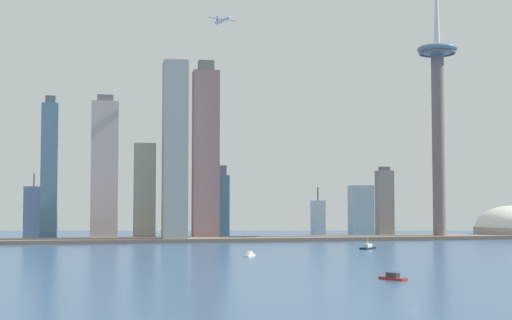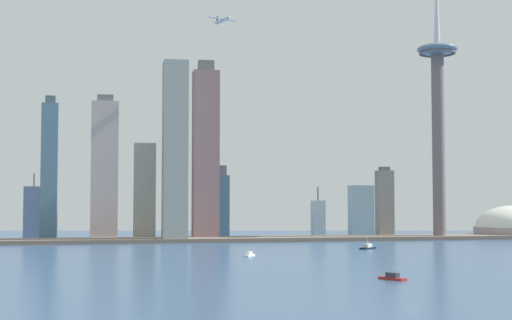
{
  "view_description": "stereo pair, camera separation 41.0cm",
  "coord_description": "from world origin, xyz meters",
  "px_view_note": "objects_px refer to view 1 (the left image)",
  "views": [
    {
      "loc": [
        -115.32,
        -263.37,
        40.0
      ],
      "look_at": [
        30.53,
        450.7,
        80.89
      ],
      "focal_mm": 51.58,
      "sensor_mm": 36.0,
      "label": 1
    },
    {
      "loc": [
        -114.91,
        -263.45,
        40.0
      ],
      "look_at": [
        30.53,
        450.7,
        80.89
      ],
      "focal_mm": 51.58,
      "sensor_mm": 36.0,
      "label": 2
    }
  ],
  "objects_px": {
    "skyscraper_8": "(144,192)",
    "boat_0": "(249,255)",
    "skyscraper_10": "(318,219)",
    "skyscraper_5": "(361,210)",
    "skyscraper_1": "(50,170)",
    "skyscraper_4": "(206,153)",
    "airplane": "(223,20)",
    "boat_4": "(393,277)",
    "skyscraper_7": "(105,170)",
    "observation_tower": "(438,97)",
    "boat_2": "(368,247)",
    "skyscraper_6": "(222,205)",
    "skyscraper_2": "(34,213)",
    "skyscraper_3": "(385,204)",
    "skyscraper_9": "(175,151)"
  },
  "relations": [
    {
      "from": "skyscraper_6",
      "to": "boat_2",
      "type": "distance_m",
      "value": 230.29
    },
    {
      "from": "skyscraper_3",
      "to": "skyscraper_5",
      "type": "bearing_deg",
      "value": 90.83
    },
    {
      "from": "skyscraper_8",
      "to": "boat_0",
      "type": "relative_size",
      "value": 7.13
    },
    {
      "from": "observation_tower",
      "to": "skyscraper_2",
      "type": "distance_m",
      "value": 447.69
    },
    {
      "from": "skyscraper_10",
      "to": "boat_0",
      "type": "xyz_separation_m",
      "value": [
        -128.56,
        -261.2,
        -19.23
      ]
    },
    {
      "from": "skyscraper_9",
      "to": "boat_0",
      "type": "height_order",
      "value": "skyscraper_9"
    },
    {
      "from": "skyscraper_2",
      "to": "skyscraper_6",
      "type": "relative_size",
      "value": 0.88
    },
    {
      "from": "skyscraper_6",
      "to": "boat_4",
      "type": "bearing_deg",
      "value": -87.51
    },
    {
      "from": "airplane",
      "to": "boat_4",
      "type": "bearing_deg",
      "value": -14.91
    },
    {
      "from": "boat_0",
      "to": "skyscraper_1",
      "type": "bearing_deg",
      "value": 64.19
    },
    {
      "from": "skyscraper_1",
      "to": "skyscraper_5",
      "type": "height_order",
      "value": "skyscraper_1"
    },
    {
      "from": "skyscraper_1",
      "to": "skyscraper_8",
      "type": "distance_m",
      "value": 99.45
    },
    {
      "from": "skyscraper_4",
      "to": "skyscraper_5",
      "type": "relative_size",
      "value": 3.16
    },
    {
      "from": "skyscraper_4",
      "to": "skyscraper_9",
      "type": "bearing_deg",
      "value": -138.93
    },
    {
      "from": "observation_tower",
      "to": "skyscraper_2",
      "type": "bearing_deg",
      "value": 167.47
    },
    {
      "from": "skyscraper_7",
      "to": "skyscraper_10",
      "type": "bearing_deg",
      "value": 9.12
    },
    {
      "from": "skyscraper_9",
      "to": "skyscraper_10",
      "type": "bearing_deg",
      "value": 23.01
    },
    {
      "from": "observation_tower",
      "to": "skyscraper_8",
      "type": "bearing_deg",
      "value": 172.33
    },
    {
      "from": "skyscraper_3",
      "to": "boat_2",
      "type": "height_order",
      "value": "skyscraper_3"
    },
    {
      "from": "skyscraper_5",
      "to": "airplane",
      "type": "height_order",
      "value": "airplane"
    },
    {
      "from": "skyscraper_8",
      "to": "boat_0",
      "type": "height_order",
      "value": "skyscraper_8"
    },
    {
      "from": "skyscraper_4",
      "to": "skyscraper_10",
      "type": "relative_size",
      "value": 3.33
    },
    {
      "from": "skyscraper_5",
      "to": "observation_tower",
      "type": "bearing_deg",
      "value": -64.67
    },
    {
      "from": "skyscraper_1",
      "to": "skyscraper_7",
      "type": "relative_size",
      "value": 1.01
    },
    {
      "from": "skyscraper_2",
      "to": "boat_0",
      "type": "relative_size",
      "value": 4.99
    },
    {
      "from": "observation_tower",
      "to": "skyscraper_5",
      "type": "bearing_deg",
      "value": 115.33
    },
    {
      "from": "skyscraper_4",
      "to": "skyscraper_9",
      "type": "height_order",
      "value": "skyscraper_4"
    },
    {
      "from": "skyscraper_7",
      "to": "skyscraper_8",
      "type": "xyz_separation_m",
      "value": [
        40.46,
        12.42,
        -21.61
      ]
    },
    {
      "from": "skyscraper_3",
      "to": "skyscraper_6",
      "type": "distance_m",
      "value": 176.7
    },
    {
      "from": "skyscraper_1",
      "to": "boat_2",
      "type": "xyz_separation_m",
      "value": [
        271.98,
        -192.97,
        -69.99
      ]
    },
    {
      "from": "observation_tower",
      "to": "skyscraper_9",
      "type": "height_order",
      "value": "observation_tower"
    },
    {
      "from": "skyscraper_6",
      "to": "skyscraper_10",
      "type": "bearing_deg",
      "value": -3.83
    },
    {
      "from": "skyscraper_6",
      "to": "boat_4",
      "type": "xyz_separation_m",
      "value": [
        19.14,
        -439.73,
        -34.81
      ]
    },
    {
      "from": "skyscraper_7",
      "to": "boat_4",
      "type": "height_order",
      "value": "skyscraper_7"
    },
    {
      "from": "skyscraper_4",
      "to": "boat_4",
      "type": "xyz_separation_m",
      "value": [
        43.84,
        -392.07,
        -87.7
      ]
    },
    {
      "from": "skyscraper_1",
      "to": "boat_0",
      "type": "height_order",
      "value": "skyscraper_1"
    },
    {
      "from": "skyscraper_8",
      "to": "boat_0",
      "type": "bearing_deg",
      "value": -74.86
    },
    {
      "from": "skyscraper_6",
      "to": "skyscraper_1",
      "type": "bearing_deg",
      "value": -174.99
    },
    {
      "from": "skyscraper_6",
      "to": "skyscraper_9",
      "type": "bearing_deg",
      "value": -127.24
    },
    {
      "from": "observation_tower",
      "to": "skyscraper_4",
      "type": "height_order",
      "value": "observation_tower"
    },
    {
      "from": "boat_0",
      "to": "boat_2",
      "type": "height_order",
      "value": "boat_2"
    },
    {
      "from": "skyscraper_5",
      "to": "skyscraper_9",
      "type": "relative_size",
      "value": 0.33
    },
    {
      "from": "skyscraper_7",
      "to": "boat_0",
      "type": "height_order",
      "value": "skyscraper_7"
    },
    {
      "from": "skyscraper_3",
      "to": "skyscraper_6",
      "type": "relative_size",
      "value": 0.98
    },
    {
      "from": "skyscraper_4",
      "to": "airplane",
      "type": "xyz_separation_m",
      "value": [
        14.92,
        -15.95,
        135.53
      ]
    },
    {
      "from": "boat_0",
      "to": "skyscraper_10",
      "type": "bearing_deg",
      "value": 5.69
    },
    {
      "from": "skyscraper_5",
      "to": "boat_4",
      "type": "distance_m",
      "value": 495.77
    },
    {
      "from": "skyscraper_3",
      "to": "boat_0",
      "type": "height_order",
      "value": "skyscraper_3"
    },
    {
      "from": "skyscraper_10",
      "to": "skyscraper_5",
      "type": "bearing_deg",
      "value": 31.08
    },
    {
      "from": "skyscraper_4",
      "to": "skyscraper_6",
      "type": "xyz_separation_m",
      "value": [
        24.69,
        47.66,
        -52.9
      ]
    }
  ]
}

